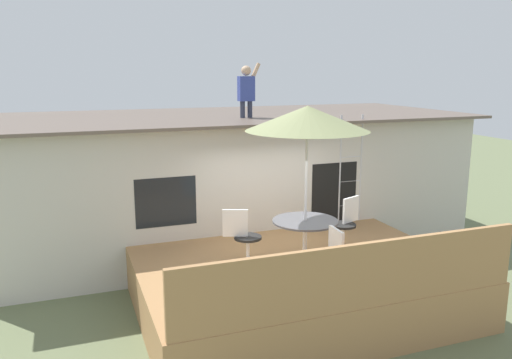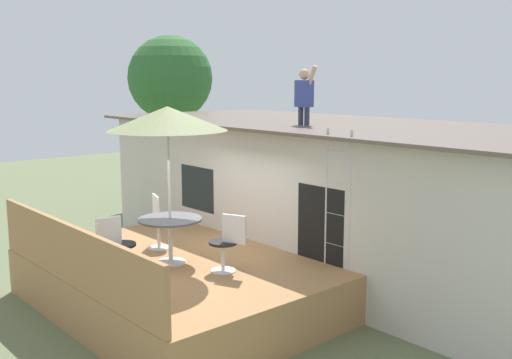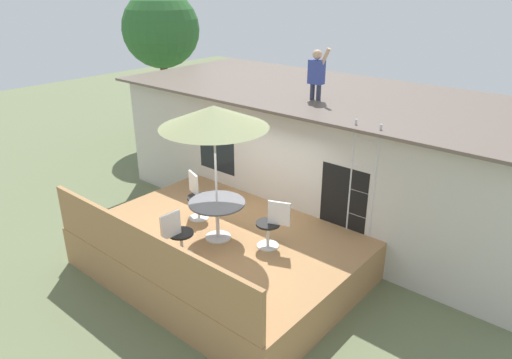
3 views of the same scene
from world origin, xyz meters
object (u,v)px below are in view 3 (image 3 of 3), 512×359
patio_chair_near (178,235)px  patio_chair_right (272,224)px  backyard_tree (161,30)px  patio_table (217,210)px  patio_chair_left (197,196)px  step_ladder (363,180)px  patio_umbrella (214,117)px  person_figure (317,71)px

patio_chair_near → patio_chair_right: bearing=-34.9°
backyard_tree → patio_table: bearing=-33.7°
patio_chair_left → patio_chair_right: (1.89, 0.06, 0.00)m
step_ladder → backyard_tree: size_ratio=0.44×
patio_table → step_ladder: (1.91, 1.89, 0.51)m
patio_table → step_ladder: step_ladder is taller
patio_chair_near → backyard_tree: (-7.17, 5.74, 2.51)m
patio_umbrella → backyard_tree: backyard_tree is taller
patio_umbrella → patio_chair_right: 2.16m
patio_chair_right → step_ladder: bearing=-144.5°
patio_chair_left → backyard_tree: (-6.28, 4.47, 2.51)m
patio_umbrella → patio_chair_near: size_ratio=2.76×
step_ladder → person_figure: bearing=148.8°
patio_table → patio_chair_near: 0.95m
patio_table → patio_chair_right: patio_chair_right is taller
step_ladder → patio_table: bearing=-135.3°
patio_chair_left → backyard_tree: backyard_tree is taller
backyard_tree → patio_chair_left: bearing=-35.4°
patio_chair_left → backyard_tree: bearing=164.8°
patio_chair_right → backyard_tree: backyard_tree is taller
patio_umbrella → backyard_tree: 8.68m
backyard_tree → step_ladder: bearing=-17.8°
patio_table → backyard_tree: 8.98m
person_figure → patio_chair_left: 3.63m
patio_table → patio_chair_near: size_ratio=1.13×
patio_chair_left → backyard_tree: 8.10m
person_figure → patio_chair_right: person_figure is taller
patio_umbrella → step_ladder: bearing=44.7°
step_ladder → backyard_tree: 9.74m
backyard_tree → patio_chair_near: bearing=-38.7°
patio_umbrella → patio_chair_near: bearing=-91.9°
patio_table → person_figure: bearing=88.5°
backyard_tree → patio_umbrella: bearing=-33.7°
patio_chair_right → backyard_tree: size_ratio=0.18×
step_ladder → patio_chair_left: bearing=-151.3°
patio_table → patio_umbrella: patio_umbrella is taller
patio_umbrella → step_ladder: 2.96m
patio_chair_left → patio_chair_right: 1.89m
person_figure → patio_chair_near: person_figure is taller
patio_umbrella → patio_table: bearing=-90.0°
patio_umbrella → patio_chair_right: (0.97, 0.40, -1.89)m
backyard_tree → patio_chair_right: bearing=-28.3°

